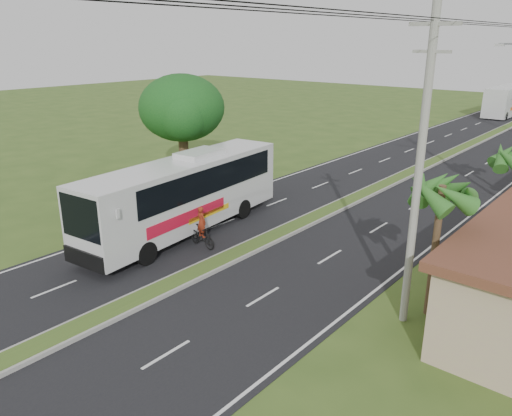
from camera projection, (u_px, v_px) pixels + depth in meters
The scene contains 11 objects.
ground at pixel (202, 272), 22.01m from camera, with size 180.00×180.00×0.00m, color #39541E.
road_asphalt at pixel (398, 179), 36.54m from camera, with size 14.00×160.00×0.02m, color black.
median_strip at pixel (398, 178), 36.51m from camera, with size 1.20×160.00×0.18m.
lane_edge_left at pixel (321, 165), 40.61m from camera, with size 0.12×160.00×0.01m, color silver.
lane_edge_right at pixel (494, 197), 32.47m from camera, with size 0.12×160.00×0.01m, color silver.
palm_verge_a at pixel (442, 193), 17.20m from camera, with size 2.40×2.40×5.45m.
shade_tree at pixel (181, 110), 35.02m from camera, with size 6.30×6.00×7.54m.
utility_pole_a at pixel (419, 170), 16.48m from camera, with size 1.60×0.28×11.00m.
coach_bus_main at pixel (186, 190), 25.91m from camera, with size 3.95×13.11×4.17m.
coach_bus_far at pixel (510, 99), 66.97m from camera, with size 3.21×13.21×3.83m.
motorcyclist at pixel (202, 233), 24.44m from camera, with size 1.91×0.74×2.11m.
Camera 1 is at (14.62, -13.75, 9.77)m, focal length 35.00 mm.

